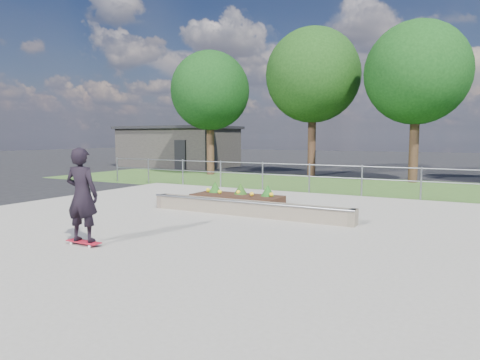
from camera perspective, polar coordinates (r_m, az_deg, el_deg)
ground at (r=10.12m, az=-5.08°, el=-6.91°), size 120.00×120.00×0.00m
grass_verge at (r=20.11m, az=12.49°, el=-0.67°), size 30.00×8.00×0.02m
concrete_slab at (r=10.11m, az=-5.09°, el=-6.75°), size 15.00×15.00×0.06m
fence at (r=16.71m, az=9.24°, el=0.73°), size 20.06×0.06×1.20m
building at (r=32.66m, az=-8.17°, el=4.48°), size 8.40×5.40×3.00m
tree_far_left at (r=25.27m, az=-4.02°, el=11.75°), size 4.55×4.55×7.15m
tree_mid_left at (r=24.78m, az=9.69°, el=13.56°), size 5.25×5.25×8.25m
tree_mid_right at (r=22.56m, az=22.51°, el=13.02°), size 4.90×4.90×7.70m
grind_ledge at (r=11.78m, az=0.91°, el=-3.77°), size 6.00×0.44×0.43m
planter_bed at (r=14.16m, az=-0.32°, el=-2.24°), size 3.00×1.20×0.61m
skateboarder at (r=9.00m, az=-20.33°, el=-1.91°), size 0.80×0.58×1.95m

